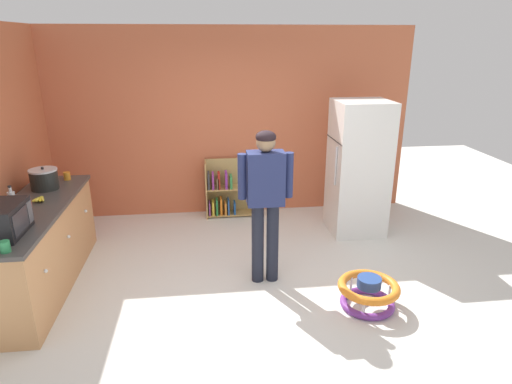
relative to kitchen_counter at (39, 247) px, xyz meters
name	(u,v)px	position (x,y,z in m)	size (l,w,h in m)	color
ground_plane	(251,290)	(2.20, -0.35, -0.45)	(12.00, 12.00, 0.00)	silver
back_wall	(234,123)	(2.20, 1.98, 0.90)	(5.20, 0.06, 2.70)	#C86643
kitchen_counter	(39,247)	(0.00, 0.00, 0.00)	(0.65, 2.21, 0.90)	tan
refrigerator	(358,168)	(3.79, 1.02, 0.44)	(0.73, 0.68, 1.78)	white
bookshelf	(229,191)	(2.10, 1.79, -0.08)	(0.80, 0.28, 0.85)	tan
standing_person	(265,194)	(2.37, -0.16, 0.55)	(0.57, 0.22, 1.67)	#1E212E
baby_walker	(368,292)	(3.31, -0.79, -0.29)	(0.60, 0.60, 0.32)	#743598
microwave	(1,220)	(0.00, -0.65, 0.59)	(0.37, 0.48, 0.28)	black
crock_pot	(44,179)	(-0.05, 0.60, 0.57)	(0.31, 0.31, 0.26)	black
banana_bunch	(40,199)	(0.03, 0.17, 0.48)	(0.15, 0.16, 0.04)	yellow
clear_bottle	(12,200)	(-0.16, -0.02, 0.55)	(0.07, 0.07, 0.25)	silver
red_cup	(27,204)	(-0.03, -0.01, 0.50)	(0.08, 0.08, 0.10)	red
orange_cup	(67,176)	(0.10, 0.92, 0.50)	(0.08, 0.08, 0.10)	orange
blue_cup	(52,178)	(-0.06, 0.86, 0.50)	(0.08, 0.08, 0.10)	blue
green_cup	(5,247)	(0.15, -1.00, 0.50)	(0.08, 0.08, 0.10)	#2F9353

